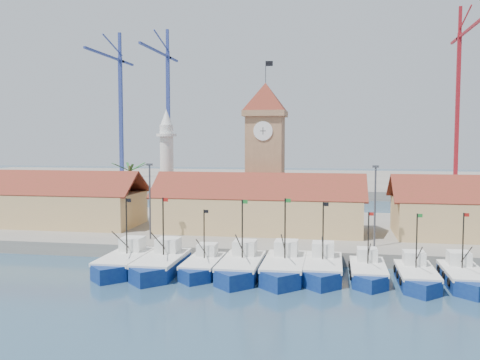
% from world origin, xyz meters
% --- Properties ---
extents(ground, '(400.00, 400.00, 0.00)m').
position_xyz_m(ground, '(0.00, 0.00, 0.00)').
color(ground, '#1F4053').
rests_on(ground, ground).
extents(quay, '(140.00, 32.00, 1.50)m').
position_xyz_m(quay, '(0.00, 24.00, 0.75)').
color(quay, gray).
rests_on(quay, ground).
extents(terminal, '(240.00, 80.00, 2.00)m').
position_xyz_m(terminal, '(0.00, 110.00, 1.00)').
color(terminal, gray).
rests_on(terminal, ground).
extents(boat_0, '(3.76, 10.30, 7.79)m').
position_xyz_m(boat_0, '(-11.40, 2.22, 0.81)').
color(boat_0, navy).
rests_on(boat_0, ground).
extents(boat_1, '(3.84, 10.53, 7.97)m').
position_xyz_m(boat_1, '(-7.41, 2.01, 0.82)').
color(boat_1, navy).
rests_on(boat_1, ground).
extents(boat_2, '(3.24, 8.88, 6.72)m').
position_xyz_m(boat_2, '(-3.29, 2.62, 0.69)').
color(boat_2, navy).
rests_on(boat_2, ground).
extents(boat_3, '(3.81, 10.44, 7.90)m').
position_xyz_m(boat_3, '(0.65, 2.20, 0.82)').
color(boat_3, navy).
rests_on(boat_3, ground).
extents(boat_4, '(3.90, 10.68, 8.08)m').
position_xyz_m(boat_4, '(4.84, 2.54, 0.84)').
color(boat_4, navy).
rests_on(boat_4, ground).
extents(boat_5, '(3.71, 10.16, 7.68)m').
position_xyz_m(boat_5, '(8.51, 3.19, 0.79)').
color(boat_5, navy).
rests_on(boat_5, ground).
extents(boat_6, '(3.29, 9.01, 6.82)m').
position_xyz_m(boat_6, '(12.82, 2.96, 0.70)').
color(boat_6, navy).
rests_on(boat_6, ground).
extents(boat_7, '(3.34, 9.14, 6.92)m').
position_xyz_m(boat_7, '(17.12, 1.97, 0.71)').
color(boat_7, navy).
rests_on(boat_7, ground).
extents(boat_8, '(3.39, 9.28, 7.02)m').
position_xyz_m(boat_8, '(21.30, 2.44, 0.73)').
color(boat_8, navy).
rests_on(boat_8, ground).
extents(hall_left, '(31.20, 10.13, 7.61)m').
position_xyz_m(hall_left, '(-32.00, 20.00, 3.99)').
color(hall_left, tan).
rests_on(hall_left, quay).
extents(hall_center, '(27.04, 10.13, 7.61)m').
position_xyz_m(hall_center, '(0.00, 20.00, 3.99)').
color(hall_center, tan).
rests_on(hall_center, quay).
extents(clock_tower, '(5.80, 5.80, 22.70)m').
position_xyz_m(clock_tower, '(0.00, 26.00, 11.96)').
color(clock_tower, '#A77C55').
rests_on(clock_tower, quay).
extents(minaret, '(3.00, 3.00, 16.30)m').
position_xyz_m(minaret, '(-15.00, 28.00, 9.73)').
color(minaret, silver).
rests_on(minaret, quay).
extents(palm_tree, '(5.60, 5.03, 8.39)m').
position_xyz_m(palm_tree, '(-20.00, 26.00, 6.25)').
color(palm_tree, brown).
rests_on(palm_tree, quay).
extents(lamp_posts, '(80.70, 0.25, 9.03)m').
position_xyz_m(lamp_posts, '(0.50, 12.00, 6.48)').
color(lamp_posts, '#3F3F44').
rests_on(lamp_posts, quay).
extents(crane_blue_far, '(1.00, 32.76, 42.43)m').
position_xyz_m(crane_blue_far, '(-52.74, 100.59, 25.56)').
color(crane_blue_far, navy).
rests_on(crane_blue_far, terminal).
extents(crane_blue_near, '(1.00, 33.55, 44.13)m').
position_xyz_m(crane_blue_near, '(-40.11, 106.53, 26.56)').
color(crane_blue_near, navy).
rests_on(crane_blue_near, terminal).
extents(crane_red_right, '(1.00, 33.20, 46.68)m').
position_xyz_m(crane_red_right, '(42.14, 103.64, 27.93)').
color(crane_red_right, maroon).
rests_on(crane_red_right, terminal).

